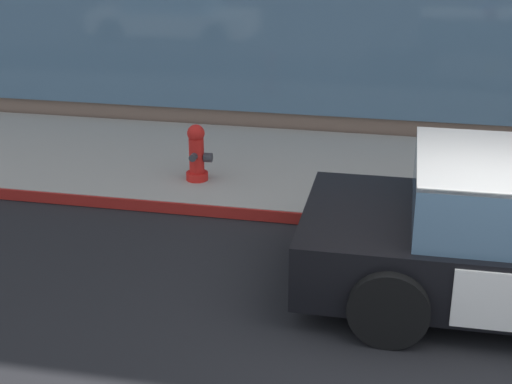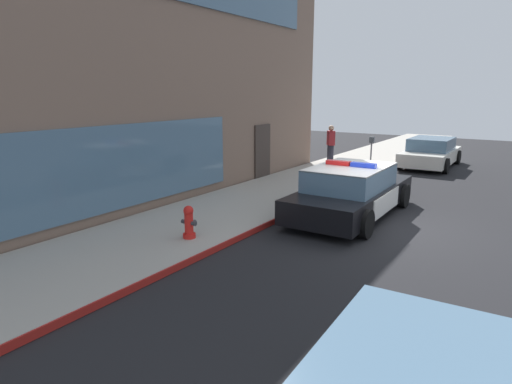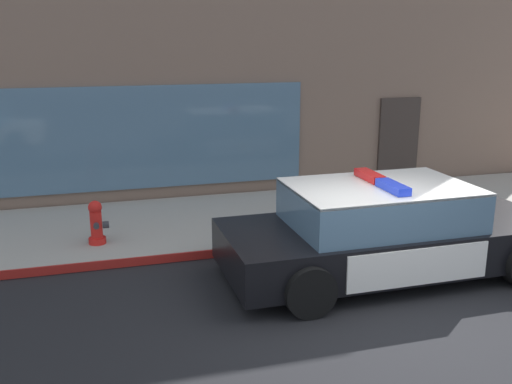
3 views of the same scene
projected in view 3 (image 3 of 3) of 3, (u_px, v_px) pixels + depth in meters
ground at (373, 307)px, 7.53m from camera, size 48.00×48.00×0.00m
sidewalk at (280, 216)px, 11.13m from camera, size 48.00×3.23×0.15m
curb_red_paint at (311, 244)px, 9.61m from camera, size 28.80×0.04×0.14m
storefront_building at (109, 3)px, 15.36m from camera, size 20.43×9.81×8.65m
police_cruiser at (386, 231)px, 8.41m from camera, size 4.95×2.16×1.49m
fire_hydrant at (96, 223)px, 9.33m from camera, size 0.34×0.39×0.73m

